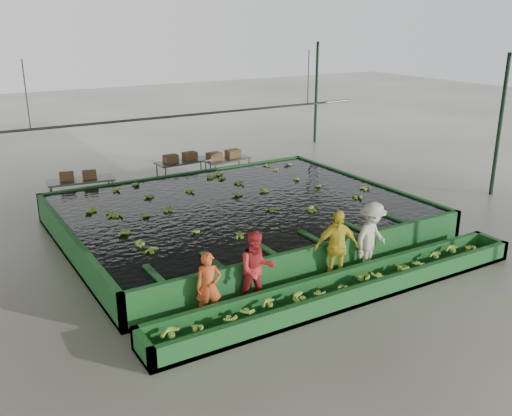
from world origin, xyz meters
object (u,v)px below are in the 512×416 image
packing_table_right (228,169)px  packing_table_left (82,193)px  box_stack_left (78,179)px  flotation_tank (239,216)px  worker_c (336,247)px  packing_table_mid (184,173)px  box_stack_mid (180,161)px  worker_b (257,269)px  sorting_trough (349,288)px  worker_d (371,238)px  box_stack_right (224,159)px  worker_a (209,286)px

packing_table_right → packing_table_left: bearing=-174.7°
packing_table_left → box_stack_left: (-0.05, 0.09, 0.49)m
flotation_tank → worker_c: bearing=-86.7°
packing_table_mid → box_stack_mid: 0.50m
box_stack_left → packing_table_left: bearing=-61.5°
worker_b → box_stack_left: size_ratio=1.47×
worker_c → sorting_trough: bearing=-88.7°
flotation_tank → worker_b: (-1.97, -4.30, 0.42)m
worker_c → worker_d: 1.10m
box_stack_left → flotation_tank: bearing=-53.7°
worker_c → packing_table_left: bearing=130.9°
sorting_trough → box_stack_left: bearing=109.5°
packing_table_left → box_stack_left: box_stack_left is taller
packing_table_mid → flotation_tank: bearing=-96.7°
flotation_tank → sorting_trough: (0.00, -5.10, -0.20)m
worker_b → box_stack_mid: size_ratio=1.31×
worker_d → box_stack_right: bearing=66.2°
sorting_trough → worker_c: bearing=72.8°
sorting_trough → worker_b: worker_b is taller
worker_b → box_stack_left: (-1.51, 9.04, 0.11)m
packing_table_mid → box_stack_mid: size_ratio=1.59×
worker_a → box_stack_left: size_ratio=1.27×
sorting_trough → box_stack_mid: (0.51, 10.49, 0.71)m
sorting_trough → packing_table_mid: bearing=86.5°
flotation_tank → box_stack_mid: (0.51, 5.39, 0.51)m
worker_d → worker_a: bearing=161.9°
worker_a → box_stack_mid: worker_a is taller
flotation_tank → worker_b: bearing=-114.7°
flotation_tank → worker_b: size_ratio=5.74×
sorting_trough → packing_table_left: size_ratio=4.64×
packing_table_right → box_stack_mid: 2.01m
box_stack_left → box_stack_mid: 4.05m
sorting_trough → box_stack_mid: box_stack_mid is taller
flotation_tank → packing_table_right: (2.44, 5.20, -0.03)m
flotation_tank → worker_a: (-3.15, -4.30, 0.30)m
packing_table_right → flotation_tank: bearing=-115.1°
packing_table_mid → packing_table_left: bearing=-170.1°
flotation_tank → worker_d: size_ratio=5.41×
worker_c → box_stack_mid: bearing=106.9°
sorting_trough → packing_table_right: size_ratio=5.42×
worker_b → box_stack_left: 9.17m
worker_a → box_stack_left: bearing=111.2°
worker_c → worker_d: size_ratio=1.00×
box_stack_right → worker_b: bearing=-114.1°
sorting_trough → worker_a: bearing=165.8°
sorting_trough → box_stack_left: box_stack_left is taller
worker_c → box_stack_left: (-3.73, 9.04, 0.06)m
worker_c → worker_d: (1.10, 0.00, 0.00)m
box_stack_left → packing_table_mid: bearing=8.6°
packing_table_mid → packing_table_right: 1.81m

